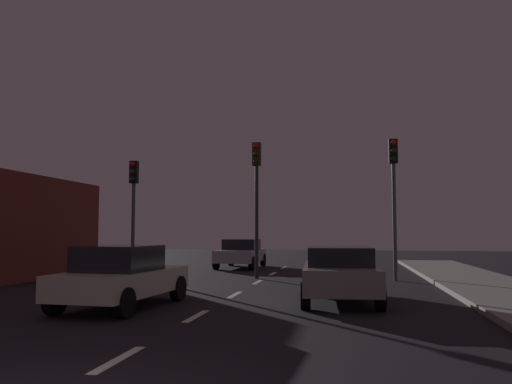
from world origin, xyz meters
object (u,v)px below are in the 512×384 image
at_px(traffic_signal_right, 394,181).
at_px(car_oncoming_far, 241,253).
at_px(car_adjacent_lane, 122,276).
at_px(car_stopped_ahead, 340,273).
at_px(traffic_signal_center, 257,183).
at_px(traffic_signal_left, 133,195).

height_order(traffic_signal_right, car_oncoming_far, traffic_signal_right).
bearing_deg(traffic_signal_right, car_adjacent_lane, -130.86).
bearing_deg(car_stopped_ahead, car_oncoming_far, 112.87).
height_order(traffic_signal_right, car_stopped_ahead, traffic_signal_right).
distance_m(car_stopped_ahead, car_oncoming_far, 12.96).
height_order(traffic_signal_center, car_oncoming_far, traffic_signal_center).
relative_size(traffic_signal_center, car_stopped_ahead, 1.23).
distance_m(traffic_signal_center, car_oncoming_far, 6.79).
xyz_separation_m(car_stopped_ahead, car_adjacent_lane, (-5.04, -1.96, 0.01)).
relative_size(traffic_signal_right, car_stopped_ahead, 1.23).
bearing_deg(car_adjacent_lane, traffic_signal_left, 111.74).
bearing_deg(traffic_signal_right, car_oncoming_far, 139.86).
bearing_deg(traffic_signal_left, traffic_signal_center, 0.01).
bearing_deg(car_adjacent_lane, traffic_signal_center, 77.24).
distance_m(traffic_signal_left, car_oncoming_far, 7.15).
bearing_deg(car_stopped_ahead, car_adjacent_lane, -158.78).
distance_m(traffic_signal_right, car_stopped_ahead, 7.00).
distance_m(traffic_signal_center, car_stopped_ahead, 7.48).
xyz_separation_m(traffic_signal_left, car_adjacent_lane, (3.20, -8.04, -2.52)).
relative_size(traffic_signal_center, traffic_signal_right, 1.00).
bearing_deg(traffic_signal_center, car_stopped_ahead, -62.07).
bearing_deg(traffic_signal_right, traffic_signal_center, 180.00).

